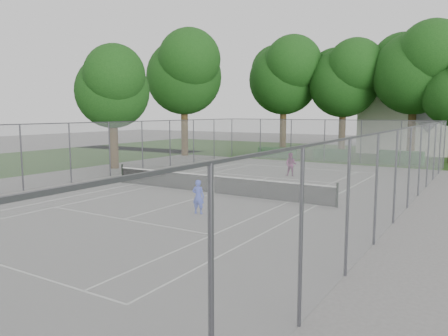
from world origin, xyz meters
The scene contains 16 objects.
ground centered at (0.00, 0.00, 0.00)m, with size 120.00×120.00×0.00m, color slate.
grass_far centered at (0.00, 26.00, 0.00)m, with size 60.00×20.00×0.00m, color #1F3F12.
court_markings centered at (0.00, 0.00, 0.01)m, with size 11.03×23.83×0.01m.
tennis_net centered at (0.00, 0.00, 0.51)m, with size 12.87×0.10×1.10m.
perimeter_fence centered at (0.00, 0.00, 1.81)m, with size 18.08×34.08×3.52m.
tree_far_left centered at (-6.29, 22.78, 7.95)m, with size 8.04×7.34×11.56m.
tree_far_midleft centered at (-0.31, 23.16, 7.43)m, with size 7.52×6.87×10.82m.
tree_far_midright centered at (5.96, 22.68, 8.03)m, with size 8.12×7.42×11.68m.
tree_side_back centered at (-12.96, 14.95, 7.98)m, with size 8.08×7.37×11.61m.
tree_side_front centered at (-11.65, 4.53, 6.06)m, with size 6.14×5.61×8.83m.
hedge_left centered at (-4.92, 18.29, 0.43)m, with size 3.47×1.04×0.87m, color #184C1A.
hedge_mid centered at (0.16, 18.50, 0.47)m, with size 3.00×0.86×0.94m, color #184C1A.
hedge_right centered at (5.77, 18.65, 0.51)m, with size 3.41×1.25×1.02m, color #184C1A.
house centered at (4.60, 29.37, 4.39)m, with size 8.76×6.79×10.90m.
girl_player centered at (1.89, -4.07, 0.70)m, with size 0.51×0.34×1.41m, color blue.
woman_player centered at (0.95, 7.72, 0.76)m, with size 0.74×0.57×1.52m, color #6F2557.
Camera 1 is at (11.97, -18.40, 4.13)m, focal length 35.00 mm.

